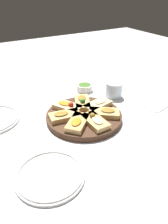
% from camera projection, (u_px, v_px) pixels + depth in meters
% --- Properties ---
extents(ground_plane, '(3.00, 3.00, 0.00)m').
position_uv_depth(ground_plane, '(84.00, 119.00, 0.91)').
color(ground_plane, white).
extents(serving_board, '(0.31, 0.31, 0.02)m').
position_uv_depth(serving_board, '(84.00, 117.00, 0.91)').
color(serving_board, '#422819').
rests_on(serving_board, ground_plane).
extents(focaccia_slice_0, '(0.09, 0.13, 0.03)m').
position_uv_depth(focaccia_slice_0, '(98.00, 105.00, 0.94)').
color(focaccia_slice_0, '#E5C689').
rests_on(focaccia_slice_0, serving_board).
extents(focaccia_slice_1, '(0.14, 0.11, 0.04)m').
position_uv_depth(focaccia_slice_1, '(82.00, 102.00, 0.96)').
color(focaccia_slice_1, tan).
rests_on(focaccia_slice_1, serving_board).
extents(focaccia_slice_2, '(0.14, 0.11, 0.04)m').
position_uv_depth(focaccia_slice_2, '(68.00, 107.00, 0.93)').
color(focaccia_slice_2, '#E5C689').
rests_on(focaccia_slice_2, serving_board).
extents(focaccia_slice_3, '(0.08, 0.13, 0.03)m').
position_uv_depth(focaccia_slice_3, '(65.00, 116.00, 0.87)').
color(focaccia_slice_3, tan).
rests_on(focaccia_slice_3, serving_board).
extents(focaccia_slice_4, '(0.13, 0.13, 0.03)m').
position_uv_depth(focaccia_slice_4, '(78.00, 123.00, 0.83)').
color(focaccia_slice_4, tan).
rests_on(focaccia_slice_4, serving_board).
extents(focaccia_slice_5, '(0.12, 0.06, 0.04)m').
position_uv_depth(focaccia_slice_5, '(95.00, 121.00, 0.83)').
color(focaccia_slice_5, tan).
rests_on(focaccia_slice_5, serving_board).
extents(focaccia_slice_6, '(0.12, 0.14, 0.03)m').
position_uv_depth(focaccia_slice_6, '(104.00, 113.00, 0.89)').
color(focaccia_slice_6, tan).
rests_on(focaccia_slice_6, serving_board).
extents(plate_left, '(0.21, 0.21, 0.02)m').
position_uv_depth(plate_left, '(50.00, 175.00, 0.64)').
color(plate_left, white).
rests_on(plate_left, ground_plane).
extents(water_glass, '(0.08, 0.08, 0.08)m').
position_uv_depth(water_glass, '(114.00, 90.00, 1.07)').
color(water_glass, silver).
rests_on(water_glass, ground_plane).
extents(napkin_stack, '(0.12, 0.11, 0.01)m').
position_uv_depth(napkin_stack, '(153.00, 105.00, 1.01)').
color(napkin_stack, white).
rests_on(napkin_stack, ground_plane).
extents(dipping_bowl, '(0.08, 0.08, 0.03)m').
position_uv_depth(dipping_bowl, '(85.00, 87.00, 1.14)').
color(dipping_bowl, silver).
rests_on(dipping_bowl, ground_plane).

